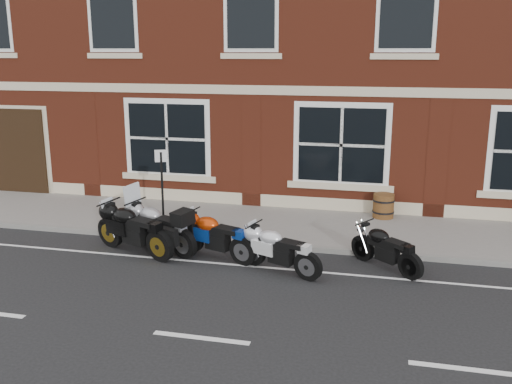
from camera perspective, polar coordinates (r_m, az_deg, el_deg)
ground at (r=12.02m, az=-0.91°, el=-7.75°), size 80.00×80.00×0.00m
sidewalk at (r=14.76m, az=1.93°, el=-3.33°), size 30.00×3.00×0.12m
kerb at (r=13.29m, az=0.59°, el=-5.30°), size 30.00×0.16×0.12m
pub_building at (r=21.55m, az=6.19°, el=18.04°), size 24.00×12.00×12.00m
moto_touring_silver at (r=13.15m, az=-9.78°, el=-3.25°), size 2.10×1.07×1.48m
moto_sport_red at (r=12.53m, az=-4.07°, el=-4.26°), size 1.99×0.87×0.93m
moto_sport_black at (r=13.06m, az=-12.16°, el=-3.48°), size 2.20×1.04×1.05m
moto_sport_silver at (r=11.74m, az=2.29°, el=-5.64°), size 1.86×0.90×0.89m
moto_naked_black at (r=12.19m, az=12.84°, el=-5.35°), size 1.49×1.34×0.85m
barrel_planter at (r=15.50m, az=12.63°, el=-1.36°), size 0.58×0.58×0.64m
parking_sign at (r=13.79m, az=-9.37°, el=0.62°), size 0.28×0.13×2.06m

